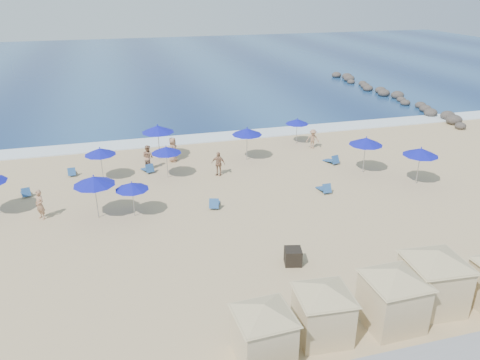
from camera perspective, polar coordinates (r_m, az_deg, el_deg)
name	(u,v)px	position (r m, az deg, el deg)	size (l,w,h in m)	color
ground	(254,221)	(26.33, 1.69, -5.05)	(160.00, 160.00, 0.00)	tan
ocean	(153,65)	(78.45, -10.58, 13.61)	(160.00, 80.00, 0.06)	navy
surf_line	(200,138)	(40.24, -4.85, 5.09)	(160.00, 2.50, 0.08)	white
rock_jetty	(388,94)	(57.62, 17.65, 9.93)	(2.56, 26.66, 0.96)	#302B28
trash_bin	(293,256)	(22.58, 6.47, -9.24)	(0.78, 0.78, 0.78)	black
cabana_0	(264,325)	(16.93, 2.92, -17.19)	(4.08, 4.08, 2.56)	#CFB78D
cabana_1	(324,304)	(18.04, 10.15, -14.62)	(4.11, 4.11, 2.58)	#CFB78D
cabana_2	(394,290)	(19.18, 18.28, -12.56)	(4.45, 4.45, 2.79)	#CFB78D
cabana_3	(435,272)	(20.60, 22.68, -10.28)	(4.70, 4.70, 2.95)	#CFB78D
umbrella_1	(94,181)	(26.98, -17.38, -0.07)	(2.31, 2.31, 2.63)	#A5A8AD
umbrella_2	(100,151)	(32.30, -16.70, 3.36)	(2.07, 2.07, 2.36)	#A5A8AD
umbrella_3	(132,186)	(26.78, -13.05, -0.72)	(1.90, 1.90, 2.16)	#A5A8AD
umbrella_4	(158,129)	(35.24, -9.99, 6.16)	(2.40, 2.40, 2.73)	#A5A8AD
umbrella_5	(166,150)	(31.74, -8.99, 3.65)	(2.03, 2.03, 2.31)	#A5A8AD
umbrella_6	(247,131)	(34.60, 0.86, 5.94)	(2.25, 2.25, 2.56)	#A5A8AD
umbrella_7	(297,121)	(38.70, 6.98, 7.10)	(1.90, 1.90, 2.16)	#A5A8AD
umbrella_8	(366,141)	(33.32, 15.11, 4.59)	(2.33, 2.33, 2.65)	#A5A8AD
umbrella_9	(421,152)	(32.44, 21.17, 3.22)	(2.28, 2.28, 2.59)	#A5A8AD
beach_chair_0	(26,193)	(32.20, -24.67, -1.40)	(0.80, 1.25, 0.64)	#254E89
beach_chair_1	(72,172)	(34.43, -19.82, 0.91)	(0.60, 1.19, 0.63)	#254E89
beach_chair_2	(148,169)	(33.54, -11.15, 1.35)	(0.91, 1.36, 0.69)	#254E89
beach_chair_3	(214,203)	(27.85, -3.14, -2.87)	(0.91, 1.37, 0.69)	#254E89
beach_chair_4	(324,189)	(30.26, 10.26, -1.03)	(0.59, 1.26, 0.69)	#254E89
beach_chair_5	(332,160)	(35.17, 11.18, 2.39)	(0.87, 1.39, 0.71)	#254E89
beachgoer_0	(40,205)	(28.52, -23.21, -2.78)	(0.64, 0.42, 1.75)	#A2755A
beachgoer_1	(148,157)	(33.87, -11.16, 2.75)	(0.87, 0.68, 1.79)	#A2755A
beachgoer_2	(218,164)	(32.21, -2.67, 2.01)	(0.99, 0.41, 1.69)	#A2755A
beachgoer_3	(313,139)	(38.00, 8.85, 4.98)	(1.01, 0.58, 1.57)	#A2755A
beachgoer_4	(173,150)	(35.02, -8.19, 3.70)	(0.91, 0.59, 1.86)	#A2755A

